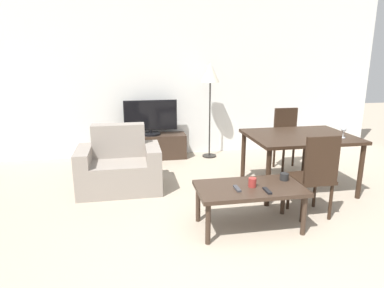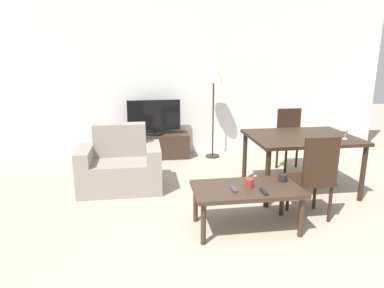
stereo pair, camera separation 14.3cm
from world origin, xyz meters
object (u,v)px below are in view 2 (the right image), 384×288
tv_stand (155,146)px  cup_colored_far (283,178)px  remote_primary (264,192)px  dining_chair_near (315,175)px  remote_secondary (234,189)px  tv (154,117)px  coffee_table (247,192)px  wine_glass_left (346,131)px  armchair (120,167)px  dining_table (301,142)px  cup_white_near (249,183)px  floor_lamp (214,77)px  dining_chair_far (291,137)px

tv_stand → cup_colored_far: (1.23, -2.52, 0.28)m
tv_stand → remote_primary: remote_primary is taller
dining_chair_near → remote_secondary: (-0.91, -0.14, -0.05)m
tv → coffee_table: size_ratio=0.82×
remote_primary → wine_glass_left: size_ratio=1.03×
coffee_table → remote_primary: bearing=-53.0°
armchair → dining_table: 2.36m
dining_chair_near → cup_colored_far: (-0.34, 0.02, -0.02)m
cup_white_near → floor_lamp: bearing=86.3°
floor_lamp → remote_secondary: size_ratio=10.67×
tv → cup_white_near: size_ratio=9.74×
armchair → dining_table: size_ratio=0.80×
dining_table → floor_lamp: 1.96m
dining_chair_far → wine_glass_left: bearing=-78.6°
remote_primary → remote_secondary: 0.29m
remote_secondary → armchair: bearing=130.8°
armchair → cup_colored_far: armchair is taller
floor_lamp → remote_secondary: (-0.34, -2.60, -0.90)m
floor_lamp → wine_glass_left: bearing=-56.5°
cup_white_near → wine_glass_left: 1.60m
tv_stand → remote_secondary: 2.78m
armchair → dining_chair_near: dining_chair_near is taller
coffee_table → cup_white_near: bearing=-22.4°
cup_white_near → armchair: bearing=135.6°
coffee_table → dining_chair_near: 0.77m
remote_secondary → floor_lamp: bearing=82.7°
tv_stand → dining_table: (1.80, -1.73, 0.45)m
tv → dining_chair_far: bearing=-24.2°
tv → floor_lamp: 1.19m
cup_white_near → wine_glass_left: size_ratio=0.62×
dining_chair_far → remote_primary: bearing=-120.4°
coffee_table → cup_colored_far: size_ratio=11.70×
wine_glass_left → cup_white_near: bearing=-154.4°
dining_chair_near → cup_colored_far: 0.34m
floor_lamp → remote_primary: bearing=-91.4°
tv_stand → coffee_table: coffee_table is taller
dining_table → remote_primary: bearing=-129.3°
coffee_table → cup_colored_far: 0.44m
armchair → dining_table: (2.30, -0.39, 0.35)m
tv → dining_chair_far: 2.23m
tv → cup_white_near: (0.83, -2.64, -0.21)m
remote_primary → cup_white_near: size_ratio=1.65×
tv_stand → tv: 0.50m
tv_stand → remote_secondary: size_ratio=7.74×
remote_primary → remote_secondary: (-0.27, 0.10, 0.00)m
coffee_table → wine_glass_left: wine_glass_left is taller
floor_lamp → wine_glass_left: size_ratio=10.96×
tv_stand → remote_primary: bearing=-71.6°
remote_secondary → cup_white_near: cup_white_near is taller
dining_table → cup_colored_far: bearing=-125.7°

